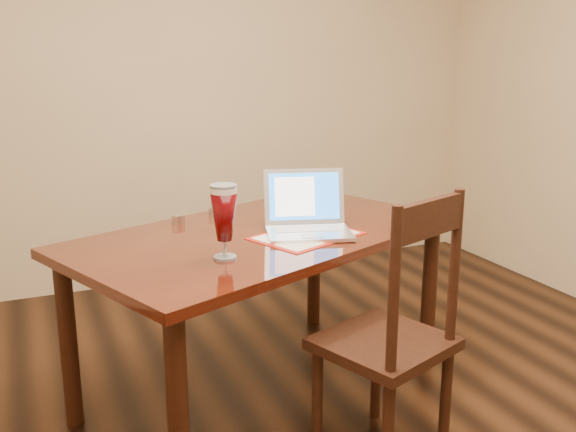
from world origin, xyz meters
name	(u,v)px	position (x,y,z in m)	size (l,w,h in m)	color
dining_table	(264,250)	(-0.07, 0.76, 0.71)	(1.92, 1.51, 1.08)	#471709
dining_chair	(392,338)	(0.21, 0.12, 0.51)	(0.58, 0.57, 1.08)	black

